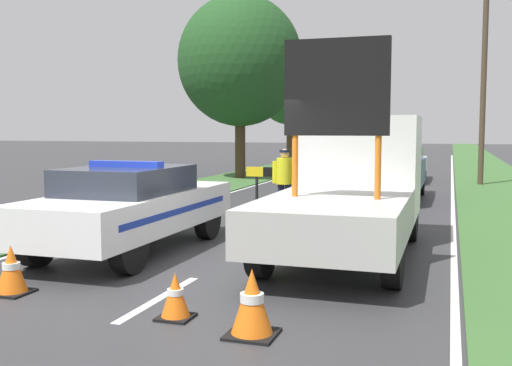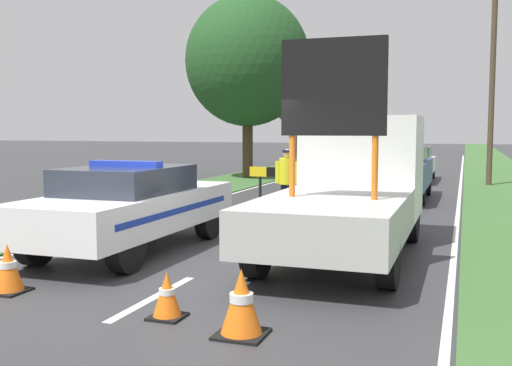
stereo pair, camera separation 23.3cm
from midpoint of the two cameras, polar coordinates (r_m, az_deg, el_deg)
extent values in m
plane|color=#333335|center=(8.94, -4.11, -8.26)|extent=(160.00, 160.00, 0.00)
cube|color=silver|center=(7.59, -8.82, -10.71)|extent=(0.12, 2.07, 0.01)
cube|color=silver|center=(12.30, 2.68, -4.52)|extent=(0.12, 2.07, 0.01)
cube|color=silver|center=(17.30, 7.61, -1.75)|extent=(0.12, 2.07, 0.01)
cube|color=silver|center=(22.39, 10.30, -0.22)|extent=(0.12, 2.07, 0.01)
cube|color=silver|center=(27.51, 12.00, 0.74)|extent=(0.12, 2.07, 0.01)
cube|color=silver|center=(32.66, 13.16, 1.40)|extent=(0.12, 2.07, 0.01)
cube|color=silver|center=(37.82, 14.01, 1.87)|extent=(0.12, 2.07, 0.01)
cube|color=silver|center=(43.00, 14.65, 2.24)|extent=(0.12, 2.07, 0.01)
cube|color=silver|center=(48.17, 15.16, 2.52)|extent=(0.12, 2.07, 0.01)
cube|color=silver|center=(23.49, 2.10, 0.11)|extent=(0.10, 54.71, 0.01)
cube|color=silver|center=(22.45, 19.16, -0.41)|extent=(0.10, 54.71, 0.01)
cube|color=#38602D|center=(29.31, 2.35, 1.13)|extent=(3.01, 120.00, 0.03)
cube|color=#38602D|center=(28.09, 22.47, 0.57)|extent=(3.01, 120.00, 0.03)
cube|color=white|center=(10.39, -11.19, -2.54)|extent=(1.82, 4.71, 0.62)
cube|color=#282D38|center=(10.21, -11.64, 0.31)|extent=(1.60, 2.17, 0.44)
cylinder|color=black|center=(12.07, -10.89, -2.95)|extent=(0.24, 0.77, 0.77)
cylinder|color=black|center=(11.37, -3.97, -3.37)|extent=(0.24, 0.77, 0.77)
cylinder|color=black|center=(9.70, -19.61, -5.14)|extent=(0.24, 0.77, 0.77)
cylinder|color=black|center=(8.80, -11.53, -5.98)|extent=(0.24, 0.77, 0.77)
cube|color=#1E38C6|center=(10.19, -11.67, 1.80)|extent=(1.27, 0.24, 0.10)
cube|color=#193399|center=(10.38, -11.19, -2.37)|extent=(1.83, 3.86, 0.10)
cube|color=black|center=(12.50, -5.62, -1.46)|extent=(1.00, 0.08, 0.37)
cube|color=white|center=(11.44, 10.77, 1.59)|extent=(2.05, 1.99, 1.86)
cube|color=#232833|center=(12.39, 11.47, 3.40)|extent=(1.74, 0.04, 0.82)
cube|color=#B2B2AD|center=(8.78, 8.00, -3.46)|extent=(2.05, 3.56, 0.63)
cylinder|color=#D16619|center=(8.83, 4.22, 1.61)|extent=(0.09, 0.09, 0.90)
cylinder|color=#D16619|center=(8.60, 12.02, 1.42)|extent=(0.09, 0.09, 0.90)
cube|color=black|center=(8.70, 8.16, 9.03)|extent=(1.51, 0.12, 1.38)
cylinder|color=black|center=(11.70, 6.31, -2.85)|extent=(0.24, 0.90, 0.90)
cylinder|color=black|center=(11.44, 15.18, -3.18)|extent=(0.24, 0.90, 0.90)
cylinder|color=black|center=(8.38, 0.91, -6.01)|extent=(0.24, 0.90, 0.90)
cylinder|color=black|center=(8.01, 13.35, -6.68)|extent=(0.24, 0.90, 0.90)
cylinder|color=black|center=(14.67, 0.85, -1.15)|extent=(0.07, 0.07, 0.92)
cylinder|color=black|center=(14.15, 8.84, -1.45)|extent=(0.07, 0.07, 0.92)
cube|color=yellow|center=(14.63, 0.70, 1.09)|extent=(0.43, 0.08, 0.23)
cube|color=black|center=(14.50, 2.31, 1.05)|extent=(0.43, 0.08, 0.23)
cube|color=yellow|center=(14.38, 3.96, 1.00)|extent=(0.43, 0.08, 0.23)
cube|color=black|center=(14.27, 5.63, 0.96)|extent=(0.43, 0.08, 0.23)
cube|color=yellow|center=(14.17, 7.33, 0.91)|extent=(0.43, 0.08, 0.23)
cube|color=black|center=(14.09, 9.04, 0.87)|extent=(0.43, 0.08, 0.23)
cylinder|color=#191E38|center=(13.90, 3.14, -1.74)|extent=(0.15, 0.15, 0.80)
cylinder|color=#191E38|center=(13.86, 3.80, -1.77)|extent=(0.15, 0.15, 0.80)
cylinder|color=yellow|center=(13.81, 3.49, 1.14)|extent=(0.37, 0.37, 0.60)
cylinder|color=yellow|center=(13.88, 2.58, 1.04)|extent=(0.12, 0.12, 0.51)
cylinder|color=yellow|center=(13.75, 4.41, 0.99)|extent=(0.12, 0.12, 0.51)
sphere|color=tan|center=(13.79, 3.50, 2.82)|extent=(0.21, 0.21, 0.21)
cylinder|color=#141933|center=(13.79, 3.50, 3.06)|extent=(0.24, 0.24, 0.05)
cylinder|color=#191E38|center=(13.59, 5.42, -1.84)|extent=(0.16, 0.16, 0.84)
cylinder|color=#191E38|center=(13.55, 6.14, -1.87)|extent=(0.16, 0.16, 0.84)
cylinder|color=#3D3D42|center=(13.50, 5.81, 1.24)|extent=(0.38, 0.38, 0.63)
cylinder|color=#3D3D42|center=(13.56, 4.82, 1.13)|extent=(0.13, 0.13, 0.54)
cylinder|color=#3D3D42|center=(13.45, 6.80, 1.08)|extent=(0.13, 0.13, 0.54)
sphere|color=tan|center=(13.48, 5.82, 3.03)|extent=(0.22, 0.22, 0.22)
cube|color=black|center=(14.99, 8.89, -2.79)|extent=(0.49, 0.49, 0.03)
cone|color=orange|center=(14.95, 8.91, -1.50)|extent=(0.42, 0.42, 0.64)
cylinder|color=white|center=(14.95, 8.91, -1.38)|extent=(0.24, 0.24, 0.09)
cube|color=black|center=(6.21, -0.29, -14.19)|extent=(0.50, 0.50, 0.03)
cone|color=orange|center=(6.10, -0.29, -11.16)|extent=(0.42, 0.42, 0.65)
cylinder|color=white|center=(6.09, -0.29, -10.86)|extent=(0.24, 0.24, 0.09)
cube|color=black|center=(6.79, -7.45, -12.51)|extent=(0.37, 0.37, 0.03)
cone|color=orange|center=(6.72, -7.47, -10.40)|extent=(0.32, 0.32, 0.49)
cylinder|color=white|center=(6.71, -7.48, -10.20)|extent=(0.18, 0.18, 0.07)
cube|color=black|center=(8.31, -21.74, -9.54)|extent=(0.45, 0.45, 0.03)
cone|color=orange|center=(8.24, -21.81, -7.43)|extent=(0.38, 0.38, 0.60)
cylinder|color=white|center=(8.23, -21.82, -7.23)|extent=(0.22, 0.22, 0.08)
cube|color=navy|center=(18.19, 13.77, 0.90)|extent=(1.72, 4.43, 0.74)
cube|color=#282D38|center=(18.02, 13.77, 2.73)|extent=(1.52, 2.04, 0.43)
cylinder|color=black|center=(19.66, 11.99, 0.16)|extent=(0.24, 0.79, 0.79)
cylinder|color=black|center=(19.53, 16.31, 0.03)|extent=(0.24, 0.79, 0.79)
cylinder|color=black|center=(16.95, 10.80, -0.60)|extent=(0.24, 0.79, 0.79)
cylinder|color=black|center=(16.80, 15.81, -0.76)|extent=(0.24, 0.79, 0.79)
cube|color=silver|center=(24.75, 14.77, 1.62)|extent=(1.74, 4.32, 0.58)
cube|color=#282D38|center=(24.60, 14.77, 2.82)|extent=(1.53, 1.99, 0.47)
cylinder|color=black|center=(26.17, 13.35, 1.20)|extent=(0.24, 0.66, 0.66)
cylinder|color=black|center=(26.06, 16.63, 1.11)|extent=(0.24, 0.66, 0.66)
cylinder|color=black|center=(23.51, 12.67, 0.79)|extent=(0.24, 0.66, 0.66)
cylinder|color=black|center=(23.39, 16.32, 0.68)|extent=(0.24, 0.66, 0.66)
cylinder|color=#42301E|center=(34.66, 4.31, 4.13)|extent=(0.40, 0.40, 2.92)
ellipsoid|color=#235623|center=(34.73, 4.34, 9.02)|extent=(4.00, 4.00, 4.20)
cylinder|color=#42301E|center=(35.52, 6.62, 3.87)|extent=(0.39, 0.39, 2.59)
ellipsoid|color=#2D662D|center=(35.56, 6.67, 8.17)|extent=(3.67, 3.67, 3.85)
cylinder|color=#42301E|center=(25.17, -0.54, 3.81)|extent=(0.43, 0.43, 2.96)
ellipsoid|color=#1E471E|center=(25.32, -0.54, 11.56)|extent=(5.16, 5.16, 5.41)
cylinder|color=#473828|center=(23.61, 21.86, 9.42)|extent=(0.20, 0.20, 7.95)
camera|label=1|loc=(0.12, -89.38, 0.06)|focal=42.00mm
camera|label=2|loc=(0.12, 90.62, -0.06)|focal=42.00mm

